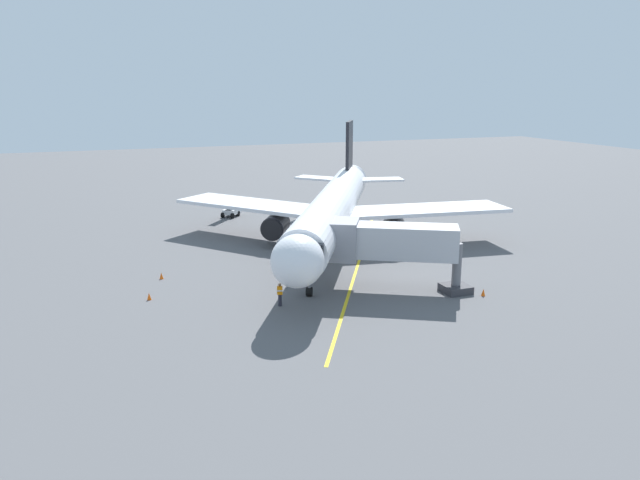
{
  "coord_description": "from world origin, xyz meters",
  "views": [
    {
      "loc": [
        20.26,
        52.5,
        15.33
      ],
      "look_at": [
        3.11,
        6.76,
        3.0
      ],
      "focal_mm": 34.04,
      "sensor_mm": 36.0,
      "label": 1
    }
  ],
  "objects_px": {
    "jet_bridge": "(383,242)",
    "safety_cone_wing_port": "(161,276)",
    "safety_cone_nose_left": "(483,292)",
    "safety_cone_nose_right": "(149,296)",
    "airplane": "(333,209)",
    "belt_loader_near_nose": "(231,211)",
    "ground_crew_marshaller": "(280,294)"
  },
  "relations": [
    {
      "from": "safety_cone_nose_left",
      "to": "safety_cone_nose_right",
      "type": "distance_m",
      "value": 25.07
    },
    {
      "from": "jet_bridge",
      "to": "ground_crew_marshaller",
      "type": "xyz_separation_m",
      "value": [
        8.6,
        0.84,
        -2.88
      ]
    },
    {
      "from": "safety_cone_nose_left",
      "to": "safety_cone_nose_right",
      "type": "bearing_deg",
      "value": -18.54
    },
    {
      "from": "ground_crew_marshaller",
      "to": "safety_cone_nose_right",
      "type": "relative_size",
      "value": 3.11
    },
    {
      "from": "airplane",
      "to": "jet_bridge",
      "type": "relative_size",
      "value": 3.39
    },
    {
      "from": "safety_cone_nose_right",
      "to": "ground_crew_marshaller",
      "type": "bearing_deg",
      "value": 152.0
    },
    {
      "from": "jet_bridge",
      "to": "safety_cone_nose_left",
      "type": "bearing_deg",
      "value": 147.05
    },
    {
      "from": "jet_bridge",
      "to": "safety_cone_wing_port",
      "type": "relative_size",
      "value": 19.76
    },
    {
      "from": "airplane",
      "to": "ground_crew_marshaller",
      "type": "relative_size",
      "value": 21.55
    },
    {
      "from": "airplane",
      "to": "safety_cone_nose_left",
      "type": "height_order",
      "value": "airplane"
    },
    {
      "from": "belt_loader_near_nose",
      "to": "safety_cone_nose_left",
      "type": "bearing_deg",
      "value": 108.26
    },
    {
      "from": "airplane",
      "to": "safety_cone_nose_left",
      "type": "relative_size",
      "value": 67.0
    },
    {
      "from": "jet_bridge",
      "to": "safety_cone_nose_left",
      "type": "xyz_separation_m",
      "value": [
        -6.44,
        4.17,
        -3.49
      ]
    },
    {
      "from": "airplane",
      "to": "belt_loader_near_nose",
      "type": "distance_m",
      "value": 19.79
    },
    {
      "from": "airplane",
      "to": "jet_bridge",
      "type": "height_order",
      "value": "airplane"
    },
    {
      "from": "jet_bridge",
      "to": "airplane",
      "type": "bearing_deg",
      "value": -93.59
    },
    {
      "from": "jet_bridge",
      "to": "belt_loader_near_nose",
      "type": "bearing_deg",
      "value": -80.52
    },
    {
      "from": "ground_crew_marshaller",
      "to": "airplane",
      "type": "bearing_deg",
      "value": -125.18
    },
    {
      "from": "airplane",
      "to": "belt_loader_near_nose",
      "type": "relative_size",
      "value": 8.62
    },
    {
      "from": "safety_cone_nose_right",
      "to": "belt_loader_near_nose",
      "type": "bearing_deg",
      "value": -114.02
    },
    {
      "from": "safety_cone_nose_right",
      "to": "safety_cone_wing_port",
      "type": "distance_m",
      "value": 5.07
    },
    {
      "from": "jet_bridge",
      "to": "safety_cone_wing_port",
      "type": "xyz_separation_m",
      "value": [
        15.9,
        -8.67,
        -3.49
      ]
    },
    {
      "from": "airplane",
      "to": "safety_cone_nose_right",
      "type": "bearing_deg",
      "value": 25.58
    },
    {
      "from": "jet_bridge",
      "to": "safety_cone_wing_port",
      "type": "bearing_deg",
      "value": -28.59
    },
    {
      "from": "ground_crew_marshaller",
      "to": "belt_loader_near_nose",
      "type": "bearing_deg",
      "value": -96.12
    },
    {
      "from": "airplane",
      "to": "ground_crew_marshaller",
      "type": "bearing_deg",
      "value": 54.82
    },
    {
      "from": "airplane",
      "to": "safety_cone_nose_left",
      "type": "bearing_deg",
      "value": 108.77
    },
    {
      "from": "airplane",
      "to": "safety_cone_nose_right",
      "type": "relative_size",
      "value": 67.0
    },
    {
      "from": "safety_cone_nose_left",
      "to": "safety_cone_nose_right",
      "type": "height_order",
      "value": "same"
    },
    {
      "from": "ground_crew_marshaller",
      "to": "safety_cone_wing_port",
      "type": "bearing_deg",
      "value": -52.47
    },
    {
      "from": "airplane",
      "to": "safety_cone_wing_port",
      "type": "relative_size",
      "value": 67.0
    },
    {
      "from": "safety_cone_nose_right",
      "to": "safety_cone_wing_port",
      "type": "relative_size",
      "value": 1.0
    }
  ]
}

